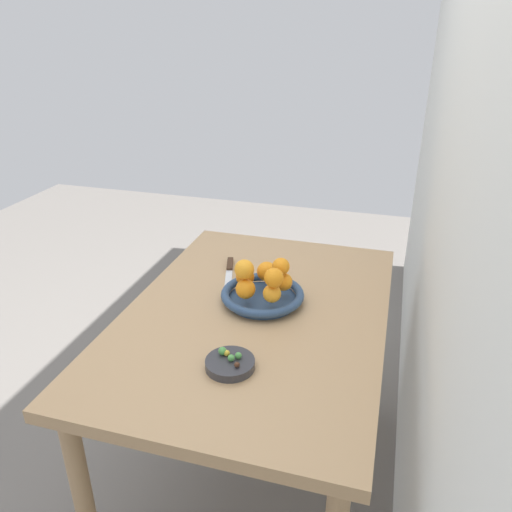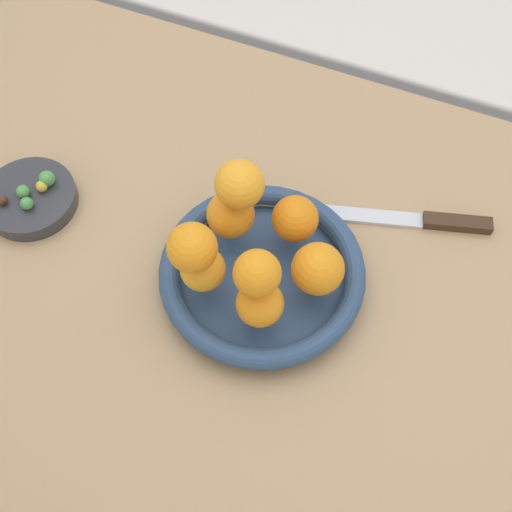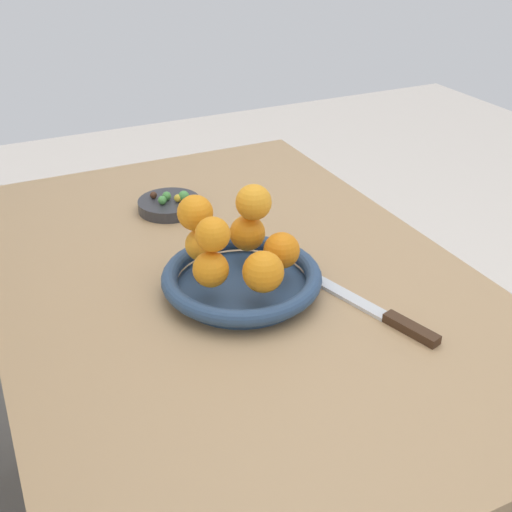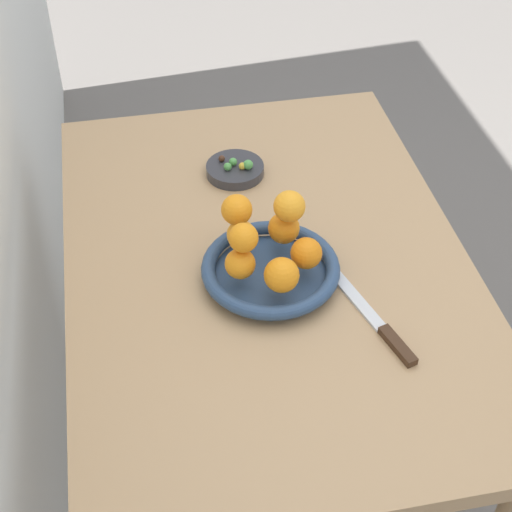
# 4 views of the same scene
# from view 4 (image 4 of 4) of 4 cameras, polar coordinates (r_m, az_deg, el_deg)

# --- Properties ---
(ground_plane) EXTENTS (6.00, 6.00, 0.00)m
(ground_plane) POSITION_cam_4_polar(r_m,az_deg,el_deg) (2.06, 0.60, -15.46)
(ground_plane) COLOR slate
(dining_table) EXTENTS (1.10, 0.76, 0.74)m
(dining_table) POSITION_cam_4_polar(r_m,az_deg,el_deg) (1.55, 0.77, -2.54)
(dining_table) COLOR tan
(dining_table) RESTS_ON ground_plane
(fruit_bowl) EXTENTS (0.26, 0.26, 0.04)m
(fruit_bowl) POSITION_cam_4_polar(r_m,az_deg,el_deg) (1.43, 1.06, -1.03)
(fruit_bowl) COLOR navy
(fruit_bowl) RESTS_ON dining_table
(candy_dish) EXTENTS (0.12, 0.12, 0.02)m
(candy_dish) POSITION_cam_4_polar(r_m,az_deg,el_deg) (1.69, -1.54, 6.29)
(candy_dish) COLOR #333338
(candy_dish) RESTS_ON dining_table
(orange_0) EXTENTS (0.05, 0.05, 0.05)m
(orange_0) POSITION_cam_4_polar(r_m,az_deg,el_deg) (1.44, -1.09, 1.58)
(orange_0) COLOR orange
(orange_0) RESTS_ON fruit_bowl
(orange_1) EXTENTS (0.06, 0.06, 0.06)m
(orange_1) POSITION_cam_4_polar(r_m,az_deg,el_deg) (1.38, -1.16, -0.57)
(orange_1) COLOR orange
(orange_1) RESTS_ON fruit_bowl
(orange_2) EXTENTS (0.06, 0.06, 0.06)m
(orange_2) POSITION_cam_4_polar(r_m,az_deg,el_deg) (1.35, 1.75, -1.41)
(orange_2) COLOR orange
(orange_2) RESTS_ON fruit_bowl
(orange_3) EXTENTS (0.06, 0.06, 0.06)m
(orange_3) POSITION_cam_4_polar(r_m,az_deg,el_deg) (1.40, 3.68, 0.20)
(orange_3) COLOR orange
(orange_3) RESTS_ON fruit_bowl
(orange_4) EXTENTS (0.06, 0.06, 0.06)m
(orange_4) POSITION_cam_4_polar(r_m,az_deg,el_deg) (1.45, 2.07, 1.96)
(orange_4) COLOR orange
(orange_4) RESTS_ON fruit_bowl
(orange_5) EXTENTS (0.06, 0.06, 0.06)m
(orange_5) POSITION_cam_4_polar(r_m,az_deg,el_deg) (1.41, -1.41, 3.39)
(orange_5) COLOR orange
(orange_5) RESTS_ON orange_0
(orange_6) EXTENTS (0.06, 0.06, 0.06)m
(orange_6) POSITION_cam_4_polar(r_m,az_deg,el_deg) (1.41, 2.45, 3.63)
(orange_6) COLOR orange
(orange_6) RESTS_ON orange_4
(orange_7) EXTENTS (0.05, 0.05, 0.05)m
(orange_7) POSITION_cam_4_polar(r_m,az_deg,el_deg) (1.35, -0.92, 1.34)
(orange_7) COLOR orange
(orange_7) RESTS_ON orange_1
(candy_ball_0) EXTENTS (0.01, 0.01, 0.01)m
(candy_ball_0) POSITION_cam_4_polar(r_m,az_deg,el_deg) (1.70, -2.51, 7.10)
(candy_ball_0) COLOR #472819
(candy_ball_0) RESTS_ON candy_dish
(candy_ball_1) EXTENTS (0.02, 0.02, 0.02)m
(candy_ball_1) POSITION_cam_4_polar(r_m,az_deg,el_deg) (1.67, -2.07, 6.51)
(candy_ball_1) COLOR #4C9947
(candy_ball_1) RESTS_ON candy_dish
(candy_ball_2) EXTENTS (0.02, 0.02, 0.02)m
(candy_ball_2) POSITION_cam_4_polar(r_m,az_deg,el_deg) (1.67, -1.09, 6.55)
(candy_ball_2) COLOR gold
(candy_ball_2) RESTS_ON candy_dish
(candy_ball_3) EXTENTS (0.02, 0.02, 0.02)m
(candy_ball_3) POSITION_cam_4_polar(r_m,az_deg,el_deg) (1.67, -0.58, 6.66)
(candy_ball_3) COLOR #4C9947
(candy_ball_3) RESTS_ON candy_dish
(candy_ball_4) EXTENTS (0.02, 0.02, 0.02)m
(candy_ball_4) POSITION_cam_4_polar(r_m,az_deg,el_deg) (1.68, -1.68, 6.86)
(candy_ball_4) COLOR #4C9947
(candy_ball_4) RESTS_ON candy_dish
(knife) EXTENTS (0.26, 0.09, 0.01)m
(knife) POSITION_cam_4_polar(r_m,az_deg,el_deg) (1.38, 8.81, -4.80)
(knife) COLOR #3F2819
(knife) RESTS_ON dining_table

